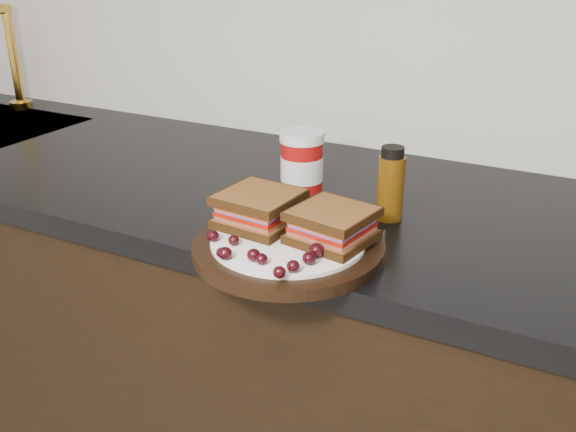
% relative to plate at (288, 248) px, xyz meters
% --- Properties ---
extents(base_cabinets, '(3.96, 0.58, 0.86)m').
position_rel_plate_xyz_m(base_cabinets, '(-0.00, 0.24, -0.48)').
color(base_cabinets, black).
rests_on(base_cabinets, ground_plane).
extents(countertop, '(3.98, 0.60, 0.04)m').
position_rel_plate_xyz_m(countertop, '(-0.00, 0.24, -0.03)').
color(countertop, black).
rests_on(countertop, base_cabinets).
extents(faucet, '(0.06, 0.22, 0.28)m').
position_rel_plate_xyz_m(faucet, '(-1.05, 0.44, 0.13)').
color(faucet, gold).
rests_on(faucet, countertop).
extents(plate, '(0.28, 0.28, 0.02)m').
position_rel_plate_xyz_m(plate, '(0.00, 0.00, 0.00)').
color(plate, black).
rests_on(plate, countertop).
extents(sandwich_left, '(0.12, 0.12, 0.05)m').
position_rel_plate_xyz_m(sandwich_left, '(-0.06, 0.03, 0.04)').
color(sandwich_left, brown).
rests_on(sandwich_left, plate).
extents(sandwich_right, '(0.12, 0.12, 0.05)m').
position_rel_plate_xyz_m(sandwich_right, '(0.06, 0.02, 0.04)').
color(sandwich_right, brown).
rests_on(sandwich_right, plate).
extents(grape_0, '(0.02, 0.02, 0.02)m').
position_rel_plate_xyz_m(grape_0, '(-0.09, -0.06, 0.02)').
color(grape_0, black).
rests_on(grape_0, plate).
extents(grape_1, '(0.02, 0.02, 0.02)m').
position_rel_plate_xyz_m(grape_1, '(-0.06, -0.05, 0.02)').
color(grape_1, black).
rests_on(grape_1, plate).
extents(grape_2, '(0.02, 0.02, 0.01)m').
position_rel_plate_xyz_m(grape_2, '(-0.05, -0.09, 0.02)').
color(grape_2, black).
rests_on(grape_2, plate).
extents(grape_3, '(0.02, 0.02, 0.02)m').
position_rel_plate_xyz_m(grape_3, '(-0.05, -0.10, 0.02)').
color(grape_3, black).
rests_on(grape_3, plate).
extents(grape_4, '(0.02, 0.02, 0.02)m').
position_rel_plate_xyz_m(grape_4, '(-0.01, -0.08, 0.02)').
color(grape_4, black).
rests_on(grape_4, plate).
extents(grape_5, '(0.02, 0.02, 0.02)m').
position_rel_plate_xyz_m(grape_5, '(0.01, -0.09, 0.02)').
color(grape_5, black).
rests_on(grape_5, plate).
extents(grape_6, '(0.02, 0.02, 0.02)m').
position_rel_plate_xyz_m(grape_6, '(0.04, -0.11, 0.02)').
color(grape_6, black).
rests_on(grape_6, plate).
extents(grape_7, '(0.02, 0.02, 0.02)m').
position_rel_plate_xyz_m(grape_7, '(0.05, -0.09, 0.02)').
color(grape_7, black).
rests_on(grape_7, plate).
extents(grape_8, '(0.02, 0.02, 0.02)m').
position_rel_plate_xyz_m(grape_8, '(0.06, -0.06, 0.02)').
color(grape_8, black).
rests_on(grape_8, plate).
extents(grape_9, '(0.02, 0.02, 0.02)m').
position_rel_plate_xyz_m(grape_9, '(0.06, -0.03, 0.03)').
color(grape_9, black).
rests_on(grape_9, plate).
extents(grape_10, '(0.02, 0.02, 0.02)m').
position_rel_plate_xyz_m(grape_10, '(0.09, -0.01, 0.02)').
color(grape_10, black).
rests_on(grape_10, plate).
extents(grape_11, '(0.02, 0.02, 0.02)m').
position_rel_plate_xyz_m(grape_11, '(0.06, 0.01, 0.02)').
color(grape_11, black).
rests_on(grape_11, plate).
extents(grape_12, '(0.02, 0.02, 0.02)m').
position_rel_plate_xyz_m(grape_12, '(0.08, 0.02, 0.02)').
color(grape_12, black).
rests_on(grape_12, plate).
extents(grape_13, '(0.02, 0.02, 0.02)m').
position_rel_plate_xyz_m(grape_13, '(0.07, 0.05, 0.02)').
color(grape_13, black).
rests_on(grape_13, plate).
extents(grape_14, '(0.02, 0.02, 0.02)m').
position_rel_plate_xyz_m(grape_14, '(-0.06, 0.06, 0.02)').
color(grape_14, black).
rests_on(grape_14, plate).
extents(grape_15, '(0.02, 0.02, 0.02)m').
position_rel_plate_xyz_m(grape_15, '(-0.05, 0.02, 0.02)').
color(grape_15, black).
rests_on(grape_15, plate).
extents(grape_16, '(0.02, 0.02, 0.01)m').
position_rel_plate_xyz_m(grape_16, '(-0.08, 0.02, 0.02)').
color(grape_16, black).
rests_on(grape_16, plate).
extents(grape_17, '(0.02, 0.02, 0.02)m').
position_rel_plate_xyz_m(grape_17, '(-0.07, -0.00, 0.02)').
color(grape_17, black).
rests_on(grape_17, plate).
extents(grape_18, '(0.02, 0.02, 0.02)m').
position_rel_plate_xyz_m(grape_18, '(-0.06, 0.05, 0.02)').
color(grape_18, black).
rests_on(grape_18, plate).
extents(grape_19, '(0.02, 0.02, 0.02)m').
position_rel_plate_xyz_m(grape_19, '(-0.06, 0.04, 0.02)').
color(grape_19, black).
rests_on(grape_19, plate).
extents(grape_20, '(0.02, 0.02, 0.02)m').
position_rel_plate_xyz_m(grape_20, '(-0.07, 0.00, 0.02)').
color(grape_20, black).
rests_on(grape_20, plate).
extents(condiment_jar, '(0.08, 0.08, 0.12)m').
position_rel_plate_xyz_m(condiment_jar, '(-0.09, 0.22, 0.05)').
color(condiment_jar, '#960C0A').
rests_on(condiment_jar, countertop).
extents(oil_bottle, '(0.05, 0.05, 0.12)m').
position_rel_plate_xyz_m(oil_bottle, '(0.09, 0.19, 0.05)').
color(oil_bottle, '#4F2F07').
rests_on(oil_bottle, countertop).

